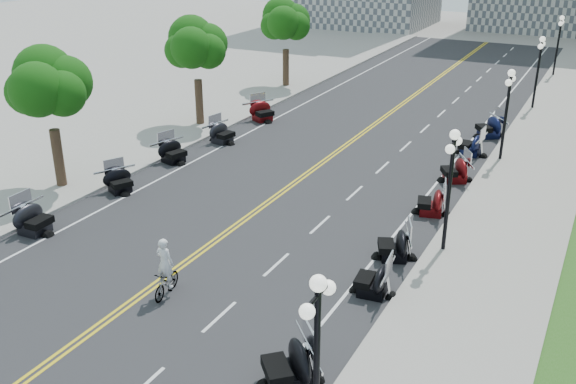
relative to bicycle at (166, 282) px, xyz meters
The scene contains 45 objects.
ground 3.80m from the bicycle, 102.35° to the left, with size 160.00×160.00×0.00m, color gray.
road 13.71m from the bicycle, 93.37° to the left, with size 16.00×90.00×0.01m, color #333335.
centerline_yellow_a 13.72m from the bicycle, 93.87° to the left, with size 0.12×90.00×0.00m, color yellow.
centerline_yellow_b 13.71m from the bicycle, 92.87° to the left, with size 0.12×90.00×0.00m, color yellow.
edge_line_north 14.79m from the bicycle, 67.76° to the left, with size 0.12×90.00×0.00m, color white.
edge_line_south 15.47m from the bicycle, 117.78° to the left, with size 0.12×90.00×0.00m, color white.
lane_dash_5 2.47m from the bicycle, ahead, with size 0.12×2.00×0.00m, color white.
lane_dash_6 4.42m from the bicycle, 56.94° to the left, with size 0.12×2.00×0.00m, color white.
lane_dash_7 8.06m from the bicycle, 72.68° to the left, with size 0.12×2.00×0.00m, color white.
lane_dash_8 11.93m from the bicycle, 78.41° to the left, with size 0.12×2.00×0.00m, color white.
lane_dash_9 15.87m from the bicycle, 81.32° to the left, with size 0.12×2.00×0.00m, color white.
lane_dash_10 19.83m from the bicycle, 83.06° to the left, with size 0.12×2.00×0.00m, color white.
lane_dash_11 23.81m from the bicycle, 84.23° to the left, with size 0.12×2.00×0.00m, color white.
lane_dash_12 27.79m from the bicycle, 85.06° to the left, with size 0.12×2.00×0.00m, color white.
lane_dash_13 31.77m from the bicycle, 85.68° to the left, with size 0.12×2.00×0.00m, color white.
lane_dash_14 35.76m from the bicycle, 86.16° to the left, with size 0.12×2.00×0.00m, color white.
lane_dash_15 39.75m from the bicycle, 86.55° to the left, with size 0.12×2.00×0.00m, color white.
lane_dash_16 43.75m from the bicycle, 86.86° to the left, with size 0.12×2.00×0.00m, color white.
lane_dash_17 47.74m from the bicycle, 87.12° to the left, with size 0.12×2.00×0.00m, color white.
lane_dash_18 51.74m from the bicycle, 87.35° to the left, with size 0.12×2.00×0.00m, color white.
lane_dash_19 55.73m from the bicycle, 87.54° to the left, with size 0.12×2.00×0.00m, color white.
sidewalk_north 16.77m from the bicycle, 54.67° to the left, with size 5.00×90.00×0.15m, color #9E9991.
sidewalk_south 17.75m from the bicycle, 129.57° to the left, with size 5.00×90.00×0.15m, color #9E9991.
street_lamp_1 9.16m from the bicycle, 29.00° to the right, with size 0.50×1.20×4.90m, color black, non-canonical shape.
street_lamp_2 11.14m from the bicycle, 44.57° to the left, with size 0.50×1.20×4.90m, color black, non-canonical shape.
street_lamp_3 21.27m from the bicycle, 68.39° to the left, with size 0.50×1.20×4.90m, color black, non-canonical shape.
street_lamp_4 32.69m from the bicycle, 76.18° to the left, with size 0.50×1.20×4.90m, color black, non-canonical shape.
street_lamp_5 44.42m from the bicycle, 79.88° to the left, with size 0.50×1.20×4.90m, color black, non-canonical shape.
tree_2 12.92m from the bicycle, 152.27° to the left, with size 4.80×4.80×9.20m, color #235619, non-canonical shape.
tree_3 21.15m from the bicycle, 121.43° to the left, with size 4.80×4.80×9.20m, color #235619, non-canonical shape.
tree_4 31.87m from the bicycle, 110.01° to the left, with size 4.80×4.80×9.20m, color #235619, non-canonical shape.
motorcycle_n_4 6.43m from the bicycle, 20.79° to the right, with size 2.14×2.14×1.49m, color black, non-canonical shape.
motorcycle_n_5 7.25m from the bicycle, 27.82° to the left, with size 1.86×1.86×1.30m, color black, non-canonical shape.
motorcycle_n_6 8.80m from the bicycle, 45.05° to the left, with size 1.90×1.90×1.33m, color black, non-canonical shape.
motorcycle_n_7 12.70m from the bicycle, 60.04° to the left, with size 1.89×1.89×1.32m, color #590A0C, non-canonical shape.
motorcycle_n_8 16.72m from the bicycle, 67.83° to the left, with size 1.96×1.96×1.37m, color #590A0C, non-canonical shape.
motorcycle_n_9 20.84m from the bicycle, 72.95° to the left, with size 1.96×1.96×1.37m, color black, non-canonical shape.
motorcycle_n_10 24.58m from the bicycle, 75.06° to the left, with size 2.09×2.09×1.46m, color black, non-canonical shape.
motorcycle_s_5 8.12m from the bicycle, behind, with size 2.03×2.03×1.42m, color black, non-canonical shape.
motorcycle_s_6 10.24m from the bicycle, 140.12° to the left, with size 1.82×1.82×1.27m, color black, non-canonical shape.
motorcycle_s_7 13.82m from the bicycle, 125.90° to the left, with size 1.94×1.94×1.36m, color black, non-canonical shape.
motorcycle_s_8 17.07m from the bicycle, 116.31° to the left, with size 1.93×1.93×1.35m, color black, non-canonical shape.
motorcycle_s_9 21.86m from the bicycle, 110.71° to the left, with size 2.06×2.06×1.44m, color #590A0C, non-canonical shape.
bicycle is the anchor object (origin of this frame).
cyclist_rider 1.44m from the bicycle, ahead, with size 0.68×0.45×1.87m, color white.
Camera 1 is at (13.58, -19.01, 12.11)m, focal length 40.00 mm.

